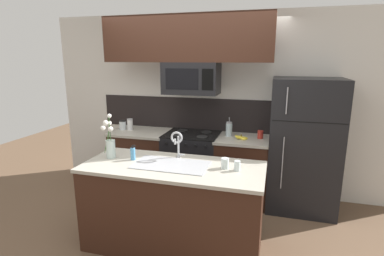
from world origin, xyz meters
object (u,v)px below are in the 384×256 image
Objects in this scene: banana_bunch at (241,138)px; microwave at (191,78)px; flower_vase at (110,144)px; drinking_glass at (225,163)px; dish_soap_bottle at (133,154)px; sink_faucet at (177,141)px; storage_jar_medium at (130,124)px; spare_glass at (237,166)px; storage_jar_tall at (123,125)px; stove_range at (192,164)px; french_press at (229,129)px; refrigerator at (303,145)px; coffee_tin at (260,134)px.

microwave is at bearing 176.69° from banana_bunch.
flower_vase is at bearing -138.17° from banana_bunch.
dish_soap_bottle is at bearing -179.19° from drinking_glass.
flower_vase is (-0.71, -0.16, -0.04)m from sink_faucet.
storage_jar_medium is 2.17m from spare_glass.
dish_soap_bottle is (0.78, -1.22, -0.00)m from storage_jar_tall.
stove_range is 5.49× the size of storage_jar_medium.
french_press is 1.26m from drinking_glass.
sink_faucet is at bearing -82.88° from stove_range.
flower_vase is (-2.08, -1.23, 0.20)m from refrigerator.
refrigerator reaches higher than banana_bunch.
spare_glass is 1.38m from flower_vase.
stove_range is at bearing 75.44° from dish_soap_bottle.
dish_soap_bottle is (-1.02, -1.15, 0.05)m from banana_bunch.
coffee_tin is 1.78m from dish_soap_bottle.
french_press is (-0.98, 0.04, 0.14)m from refrigerator.
coffee_tin is at bearing 0.72° from storage_jar_medium.
storage_jar_tall is 2.14m from drinking_glass.
sink_faucet reaches higher than dish_soap_bottle.
microwave is 7.11× the size of drinking_glass.
french_press is 1.18m from sink_faucet.
stove_range is at bearing 64.37° from flower_vase.
spare_glass is (0.10, -1.16, 0.03)m from banana_bunch.
refrigerator is at bearing 37.86° from sink_faucet.
stove_range is 1.95× the size of flower_vase.
dish_soap_bottle is at bearing -104.56° from stove_range.
stove_range is 0.85m from banana_bunch.
storage_jar_medium is at bearing 143.60° from drinking_glass.
flower_vase is (-0.58, -1.21, 0.60)m from stove_range.
sink_faucet reaches higher than banana_bunch.
dish_soap_bottle is at bearing 179.10° from spare_glass.
storage_jar_medium is at bearing -179.28° from coffee_tin.
refrigerator is 0.56m from coffee_tin.
french_press reaches higher than drinking_glass.
sink_faucet reaches higher than french_press.
spare_glass is at bearing -0.69° from flower_vase.
flower_vase is at bearing -115.63° from stove_range.
storage_jar_medium is 1.62× the size of drinking_glass.
stove_range is 1.11m from storage_jar_medium.
french_press reaches higher than dish_soap_bottle.
refrigerator is at bearing 34.07° from dish_soap_bottle.
refrigerator is 6.48× the size of french_press.
banana_bunch is (1.80, -0.07, -0.05)m from storage_jar_tall.
microwave reaches higher than french_press.
spare_glass is at bearing -14.30° from drinking_glass.
sink_faucet is (0.13, -1.05, 0.65)m from stove_range.
dish_soap_bottle is at bearing -123.27° from french_press.
coffee_tin is at bearing 4.30° from microwave.
sink_faucet reaches higher than coffee_tin.
refrigerator is 2.60m from storage_jar_tall.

